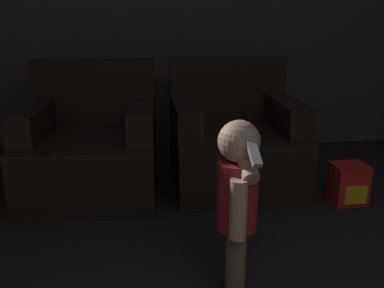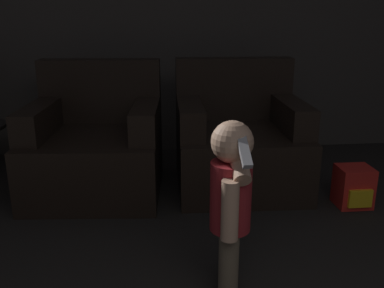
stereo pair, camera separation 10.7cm
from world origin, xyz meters
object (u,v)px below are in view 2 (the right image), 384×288
at_px(armchair_right, 238,143).
at_px(toy_backpack, 354,187).
at_px(person_toddler, 231,197).
at_px(armchair_left, 97,147).

distance_m(armchair_right, toy_backpack, 0.82).
relative_size(armchair_right, person_toddler, 1.13).
bearing_deg(toy_backpack, armchair_left, 164.98).
bearing_deg(person_toddler, armchair_right, 178.89).
bearing_deg(toy_backpack, armchair_right, 146.13).
bearing_deg(armchair_right, toy_backpack, -32.01).
xyz_separation_m(armchair_left, toy_backpack, (1.65, -0.44, -0.18)).
relative_size(armchair_right, toy_backpack, 3.41).
xyz_separation_m(armchair_left, person_toddler, (0.69, -1.25, 0.16)).
relative_size(person_toddler, toy_backpack, 3.03).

